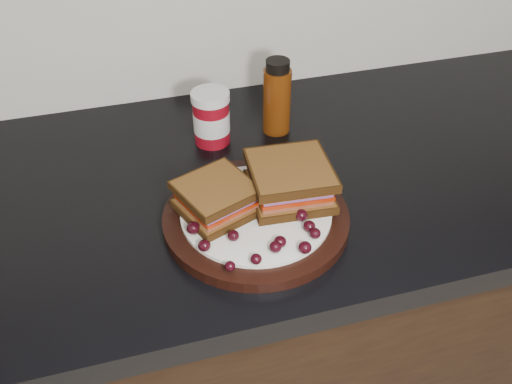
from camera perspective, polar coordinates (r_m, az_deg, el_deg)
The scene contains 27 objects.
base_cabinets at distance 1.29m, azimuth -0.45°, elevation -15.15°, with size 3.96×0.58×0.86m, color black.
countertop at distance 0.97m, azimuth -0.59°, elevation 0.60°, with size 3.98×0.60×0.04m, color black.
plate at distance 0.86m, azimuth 0.00°, elevation -2.63°, with size 0.28×0.28×0.02m, color black.
sandwich_left at distance 0.84m, azimuth -3.99°, elevation -0.62°, with size 0.10×0.10×0.05m, color brown, non-canonical shape.
sandwich_right at distance 0.86m, azimuth 3.41°, elevation 1.12°, with size 0.12×0.12×0.06m, color brown, non-canonical shape.
grape_0 at distance 0.79m, azimuth -5.19°, elevation -5.35°, with size 0.02×0.02×0.02m, color black.
grape_1 at distance 0.80m, azimuth -2.28°, elevation -4.38°, with size 0.02×0.02×0.02m, color black.
grape_2 at distance 0.76m, azimuth -2.61°, elevation -7.42°, with size 0.01×0.01×0.01m, color black.
grape_3 at distance 0.77m, azimuth 0.01°, elevation -6.72°, with size 0.02×0.02×0.01m, color black.
grape_4 at distance 0.78m, azimuth 1.95°, elevation -5.51°, with size 0.02×0.02×0.02m, color black.
grape_5 at distance 0.79m, azimuth 2.42°, elevation -5.00°, with size 0.02×0.02×0.02m, color black.
grape_6 at distance 0.78m, azimuth 4.91°, elevation -5.55°, with size 0.02×0.02×0.02m, color black.
grape_7 at distance 0.81m, azimuth 5.92°, elevation -4.14°, with size 0.02×0.02×0.02m, color black.
grape_8 at distance 0.82m, azimuth 5.35°, elevation -3.43°, with size 0.02×0.02×0.02m, color black.
grape_9 at distance 0.83m, azimuth 4.57°, elevation -2.32°, with size 0.02×0.02×0.02m, color black.
grape_10 at distance 0.87m, azimuth 5.93°, elevation -0.25°, with size 0.02×0.02×0.02m, color black.
grape_11 at distance 0.87m, azimuth 4.05°, elevation -0.14°, with size 0.02×0.02×0.02m, color black.
grape_12 at distance 0.89m, azimuth 2.86°, elevation 0.73°, with size 0.02×0.02×0.02m, color black.
grape_13 at distance 0.88m, azimuth -5.19°, elevation 0.55°, with size 0.02×0.02×0.02m, color black.
grape_14 at distance 0.86m, azimuth -4.79°, elevation -0.80°, with size 0.02×0.02×0.02m, color black.
grape_15 at distance 0.83m, azimuth -3.98°, elevation -2.17°, with size 0.02×0.02×0.02m, color black.
grape_16 at distance 0.81m, azimuth -6.28°, elevation -3.60°, with size 0.02×0.02×0.02m, color black.
grape_17 at distance 0.87m, azimuth -3.44°, elevation -0.16°, with size 0.02×0.02×0.02m, color black.
grape_18 at distance 0.86m, azimuth -5.84°, elevation -0.99°, with size 0.02×0.02×0.02m, color black.
grape_19 at distance 0.83m, azimuth -5.76°, elevation -2.36°, with size 0.02×0.02×0.02m, color black.
condiment_jar at distance 1.02m, azimuth -4.49°, elevation 7.43°, with size 0.07×0.07×0.10m, color maroon.
oil_bottle at distance 1.03m, azimuth 2.11°, elevation 9.52°, with size 0.05×0.05×0.14m, color #522308.
Camera 1 is at (-0.20, 0.97, 1.48)m, focal length 40.00 mm.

